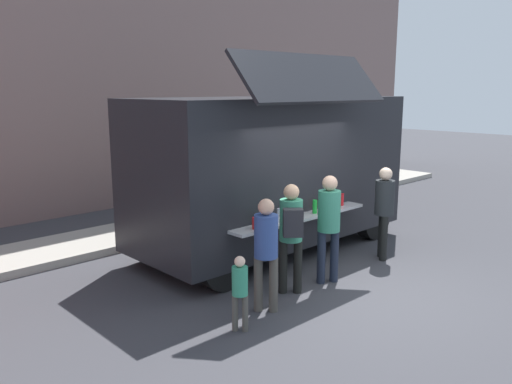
{
  "coord_description": "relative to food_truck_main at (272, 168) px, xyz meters",
  "views": [
    {
      "loc": [
        -6.48,
        -4.37,
        3.08
      ],
      "look_at": [
        -0.3,
        2.0,
        1.3
      ],
      "focal_mm": 36.26,
      "sensor_mm": 36.0,
      "label": 1
    }
  ],
  "objects": [
    {
      "name": "food_truck_main",
      "position": [
        0.0,
        0.0,
        0.0
      ],
      "size": [
        5.49,
        2.94,
        3.64
      ],
      "rotation": [
        0.0,
        0.0,
        -0.01
      ],
      "color": "black",
      "rests_on": "ground"
    },
    {
      "name": "trash_bin",
      "position": [
        3.54,
        2.32,
        -1.11
      ],
      "size": [
        0.6,
        0.6,
        0.97
      ],
      "primitive_type": "cylinder",
      "color": "#2F6035",
      "rests_on": "ground"
    },
    {
      "name": "customer_front_ordering",
      "position": [
        -0.63,
        -1.86,
        -0.55
      ],
      "size": [
        0.36,
        0.36,
        1.75
      ],
      "rotation": [
        0.0,
        0.0,
        1.12
      ],
      "color": "#1D2435",
      "rests_on": "ground"
    },
    {
      "name": "customer_mid_with_backpack",
      "position": [
        -1.42,
        -1.77,
        -0.55
      ],
      "size": [
        0.52,
        0.53,
        1.7
      ],
      "rotation": [
        0.0,
        0.0,
        0.84
      ],
      "color": "black",
      "rests_on": "ground"
    },
    {
      "name": "customer_rear_waiting",
      "position": [
        -2.14,
        -1.95,
        -0.63
      ],
      "size": [
        0.33,
        0.33,
        1.62
      ],
      "rotation": [
        0.0,
        0.0,
        0.67
      ],
      "color": "#4A463F",
      "rests_on": "ground"
    },
    {
      "name": "ground_plane",
      "position": [
        -0.5,
        -2.38,
        -1.59
      ],
      "size": [
        60.0,
        60.0,
        0.0
      ],
      "primitive_type": "plane",
      "color": "#38383D"
    },
    {
      "name": "child_near_queue",
      "position": [
        -2.81,
        -2.15,
        -0.99
      ],
      "size": [
        0.21,
        0.21,
        1.01
      ],
      "rotation": [
        0.0,
        0.0,
        0.66
      ],
      "color": "#494741",
      "rests_on": "ground"
    },
    {
      "name": "customer_extra_browsing",
      "position": [
        1.04,
        -1.82,
        -0.58
      ],
      "size": [
        0.35,
        0.35,
        1.7
      ],
      "rotation": [
        0.0,
        0.0,
        2.31
      ],
      "color": "black",
      "rests_on": "ground"
    },
    {
      "name": "curb_strip",
      "position": [
        -4.0,
        2.62,
        -1.52
      ],
      "size": [
        28.0,
        1.6,
        0.15
      ],
      "primitive_type": "cube",
      "color": "#9E998E",
      "rests_on": "ground"
    }
  ]
}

